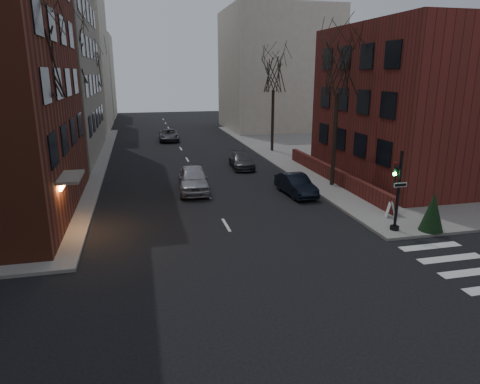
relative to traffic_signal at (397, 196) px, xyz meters
name	(u,v)px	position (x,y,z in m)	size (l,w,h in m)	color
ground	(317,377)	(-7.94, -8.99, -1.91)	(160.00, 160.00, 0.00)	black
sidewalk_far_right	(458,147)	(21.06, 21.01, -1.83)	(44.00, 44.00, 0.15)	gray
building_right_brick	(427,104)	(8.56, 10.01, 3.59)	(12.00, 14.00, 11.00)	maroon
low_wall_right	(333,174)	(1.36, 10.01, -1.26)	(0.35, 16.00, 1.00)	maroon
building_distant_la	(51,63)	(-22.94, 46.01, 7.09)	(14.00, 16.00, 18.00)	beige
building_distant_ra	(277,70)	(7.06, 41.01, 6.09)	(14.00, 14.00, 16.00)	beige
building_distant_lb	(83,77)	(-20.94, 63.01, 5.09)	(10.00, 12.00, 14.00)	beige
traffic_signal	(397,196)	(0.00, 0.00, 0.00)	(0.76, 0.44, 4.00)	black
tree_left_a	(33,57)	(-16.74, 5.01, 6.56)	(4.18, 4.18, 10.26)	#2D231C
tree_left_b	(69,56)	(-16.74, 17.01, 7.00)	(4.40, 4.40, 10.80)	#2D231C
tree_left_c	(90,70)	(-16.74, 31.01, 6.12)	(3.96, 3.96, 9.72)	#2D231C
tree_right_a	(339,68)	(0.86, 9.01, 6.12)	(3.96, 3.96, 9.72)	#2D231C
tree_right_b	(274,74)	(0.86, 23.01, 5.68)	(3.74, 3.74, 9.18)	#2D231C
streetlamp_near	(78,126)	(-16.14, 13.01, 2.33)	(0.36, 0.36, 6.28)	black
streetlamp_far	(100,105)	(-16.14, 33.01, 2.33)	(0.36, 0.36, 6.28)	black
parked_sedan	(296,185)	(-2.34, 7.64, -1.23)	(1.43, 4.11, 1.36)	black
car_lane_silver	(194,179)	(-8.74, 10.05, -1.06)	(2.00, 4.96, 1.69)	#9E9EA3
car_lane_gray	(241,161)	(-3.90, 16.40, -1.28)	(1.75, 4.31, 1.25)	#3D3D42
car_lane_far	(169,135)	(-8.74, 32.64, -1.23)	(2.24, 4.86, 1.35)	#3E3E43
sandwich_board	(391,210)	(0.97, 1.84, -1.35)	(0.36, 0.51, 0.81)	white
evergreen_shrub	(433,212)	(1.77, -0.49, -0.78)	(1.17, 1.17, 1.95)	#173216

